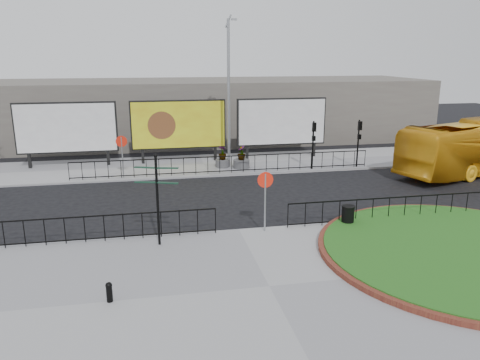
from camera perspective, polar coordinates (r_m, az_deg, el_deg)
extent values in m
plane|color=black|center=(19.38, -0.16, -6.32)|extent=(90.00, 90.00, 0.00)
cube|color=gray|center=(14.92, 3.59, -12.99)|extent=(30.00, 10.00, 0.12)
cube|color=gray|center=(30.72, -4.42, 1.84)|extent=(44.00, 6.00, 0.12)
cylinder|color=brown|center=(18.83, 25.66, -7.87)|extent=(10.40, 10.40, 0.18)
cylinder|color=#195316|center=(18.82, 25.67, -7.81)|extent=(10.00, 10.00, 0.22)
cylinder|color=gray|center=(27.76, -14.13, 2.66)|extent=(0.07, 0.07, 2.40)
cylinder|color=red|center=(27.58, -14.26, 4.59)|extent=(0.64, 0.03, 0.64)
cylinder|color=white|center=(27.60, -14.26, 4.60)|extent=(0.50, 0.03, 0.50)
cylinder|color=gray|center=(18.77, 3.07, -2.78)|extent=(0.07, 0.07, 2.40)
cylinder|color=red|center=(18.50, 3.11, 0.02)|extent=(0.64, 0.03, 0.64)
cylinder|color=white|center=(18.52, 3.10, 0.03)|extent=(0.50, 0.03, 0.50)
cube|color=black|center=(32.26, -24.28, 2.20)|extent=(0.18, 0.18, 1.00)
cube|color=black|center=(31.50, -15.76, 2.69)|extent=(0.18, 0.18, 1.00)
cube|color=black|center=(31.45, -20.40, 6.00)|extent=(6.20, 0.25, 3.20)
cube|color=silver|center=(31.29, -20.44, 5.96)|extent=(6.00, 0.06, 3.00)
cube|color=black|center=(31.39, -11.75, 2.90)|extent=(0.18, 0.18, 1.00)
cube|color=black|center=(31.68, -3.04, 3.31)|extent=(0.18, 0.18, 1.00)
cube|color=black|center=(31.09, -7.50, 6.72)|extent=(6.20, 0.25, 3.20)
cube|color=#D1E520|center=(30.93, -7.48, 6.68)|extent=(6.00, 0.06, 3.00)
cube|color=black|center=(32.05, 0.87, 3.47)|extent=(0.18, 0.18, 1.00)
cube|color=black|center=(33.36, 8.98, 3.75)|extent=(0.18, 0.18, 1.00)
cube|color=black|center=(32.29, 5.08, 7.10)|extent=(6.20, 0.25, 3.20)
cube|color=silver|center=(32.14, 5.16, 7.06)|extent=(6.00, 0.06, 3.00)
cylinder|color=gray|center=(29.23, -1.40, 10.27)|extent=(0.18, 0.18, 9.00)
cylinder|color=gray|center=(29.19, -1.45, 18.81)|extent=(0.43, 0.10, 0.77)
cube|color=gray|center=(29.26, -0.74, 19.00)|extent=(0.35, 0.15, 0.12)
cylinder|color=black|center=(29.38, 8.86, 4.21)|extent=(0.10, 0.10, 3.00)
cube|color=black|center=(29.08, 9.03, 6.39)|extent=(0.22, 0.18, 0.55)
cube|color=black|center=(29.19, 8.98, 5.03)|extent=(0.20, 0.16, 0.30)
cylinder|color=black|center=(30.52, 14.18, 4.33)|extent=(0.10, 0.10, 3.00)
cube|color=black|center=(30.23, 14.42, 6.43)|extent=(0.22, 0.18, 0.55)
cube|color=black|center=(30.34, 14.33, 5.13)|extent=(0.20, 0.16, 0.30)
cube|color=#605C54|center=(40.12, -6.21, 8.45)|extent=(40.00, 10.00, 5.00)
cylinder|color=black|center=(17.52, -10.01, -2.63)|extent=(0.10, 0.10, 3.38)
sphere|color=black|center=(17.08, -10.28, 2.95)|extent=(0.15, 0.15, 0.15)
cube|color=black|center=(17.33, -11.52, 1.51)|extent=(0.79, 0.43, 0.03)
cube|color=black|center=(17.10, -8.82, 1.45)|extent=(0.81, 0.32, 0.03)
cube|color=black|center=(17.42, -11.47, -0.25)|extent=(0.80, 0.35, 0.03)
cube|color=black|center=(17.17, -8.80, -0.35)|extent=(0.79, 0.43, 0.03)
cylinder|color=black|center=(14.43, -15.64, -13.21)|extent=(0.18, 0.18, 0.49)
sphere|color=black|center=(14.31, -15.71, -12.27)|extent=(0.20, 0.20, 0.20)
cylinder|color=black|center=(19.95, 13.01, -4.41)|extent=(0.51, 0.51, 0.85)
cylinder|color=black|center=(19.81, 13.08, -3.16)|extent=(0.55, 0.55, 0.06)
imported|color=orange|center=(32.00, 27.01, 3.63)|extent=(11.92, 6.26, 3.25)
cylinder|color=#4C4C4F|center=(29.83, -2.14, 2.06)|extent=(0.91, 0.91, 0.47)
imported|color=#195316|center=(29.68, -2.15, 3.35)|extent=(0.70, 0.70, 0.89)
cylinder|color=#4C4C4F|center=(29.50, 0.17, 1.98)|extent=(1.02, 1.02, 0.53)
imported|color=#195316|center=(29.34, 0.18, 3.34)|extent=(0.56, 0.56, 0.90)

